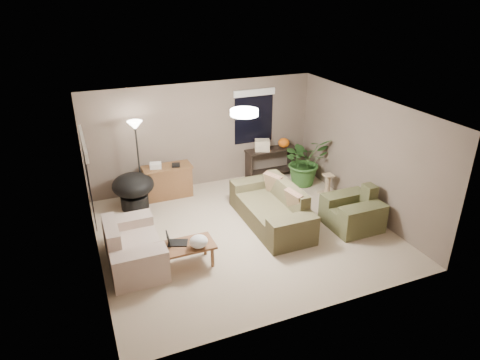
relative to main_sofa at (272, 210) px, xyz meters
name	(u,v)px	position (x,y,z in m)	size (l,w,h in m)	color
room_shell	(244,174)	(-0.68, -0.11, 0.96)	(5.50, 5.50, 5.50)	tan
main_sofa	(272,210)	(0.00, 0.00, 0.00)	(0.95, 2.20, 0.85)	brown
throw_pillows	(284,192)	(0.26, 0.00, 0.36)	(0.39, 1.39, 0.47)	#8C7251
loveseat	(132,249)	(-2.89, -0.33, 0.00)	(0.90, 1.60, 0.85)	beige
armchair	(353,213)	(1.45, -0.72, 0.00)	(0.95, 1.00, 0.85)	#4C4C2E
coffee_table	(185,248)	(-2.05, -0.75, 0.06)	(1.00, 0.55, 0.42)	brown
laptop	(174,241)	(-2.21, -0.65, 0.19)	(0.41, 0.33, 0.24)	black
plastic_bag	(199,241)	(-1.85, -0.90, 0.24)	(0.32, 0.29, 0.22)	white
desk	(168,181)	(-1.68, 2.01, 0.08)	(1.10, 0.50, 0.75)	brown
desk_papers	(160,165)	(-1.84, 2.00, 0.51)	(0.71, 0.30, 0.12)	silver
console_table	(271,161)	(1.00, 2.13, 0.14)	(1.30, 0.40, 0.75)	black
pumpkin	(284,143)	(1.35, 2.13, 0.57)	(0.28, 0.28, 0.23)	orange
cardboard_box	(262,145)	(0.75, 2.13, 0.59)	(0.36, 0.27, 0.27)	beige
papasan_chair	(133,189)	(-2.50, 1.74, 0.17)	(1.07, 1.07, 0.80)	black
floor_lamp	(136,136)	(-2.30, 1.90, 1.30)	(0.32, 0.32, 1.91)	black
ceiling_fixture	(244,113)	(-0.68, -0.11, 2.15)	(0.50, 0.50, 0.10)	white
houseplant	(305,166)	(1.57, 1.43, 0.18)	(1.09, 1.21, 0.94)	#2D5923
cat_scratching_post	(327,186)	(1.77, 0.70, -0.08)	(0.32, 0.32, 0.50)	tan
window_left	(86,163)	(-3.41, 0.19, 1.49)	(0.05, 1.56, 1.33)	black
window_back	(254,107)	(0.62, 2.37, 1.49)	(1.06, 0.05, 1.33)	black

